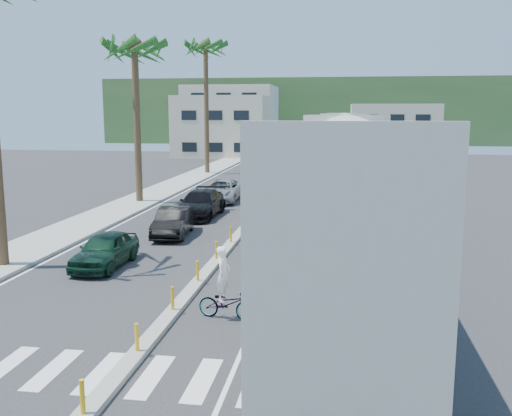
{
  "coord_description": "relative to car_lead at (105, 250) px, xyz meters",
  "views": [
    {
      "loc": [
        4.88,
        -13.69,
        5.98
      ],
      "look_at": [
        1.39,
        9.47,
        2.0
      ],
      "focal_mm": 40.0,
      "sensor_mm": 36.0,
      "label": 1
    }
  ],
  "objects": [
    {
      "name": "cyclist",
      "position": [
        5.78,
        -4.84,
        0.0
      ],
      "size": [
        1.27,
        1.99,
        2.16
      ],
      "rotation": [
        0.0,
        0.0,
        1.38
      ],
      "color": "#9EA0A5",
      "rests_on": "ground"
    },
    {
      "name": "sidewalk",
      "position": [
        -4.37,
        18.29,
        -0.6
      ],
      "size": [
        3.0,
        90.0,
        0.15
      ],
      "primitive_type": "cube",
      "color": "gray",
      "rests_on": "ground"
    },
    {
      "name": "median",
      "position": [
        4.13,
        13.25,
        -0.59
      ],
      "size": [
        0.45,
        60.0,
        0.85
      ],
      "color": "gray",
      "rests_on": "ground"
    },
    {
      "name": "car_rear",
      "position": [
        1.06,
        16.8,
        0.04
      ],
      "size": [
        2.49,
        5.2,
        1.43
      ],
      "primitive_type": "imported",
      "rotation": [
        0.0,
        0.0,
        -0.01
      ],
      "color": "#ACAFB2",
      "rests_on": "ground"
    },
    {
      "name": "car_second",
      "position": [
        1.0,
        5.8,
        0.01
      ],
      "size": [
        2.2,
        4.42,
        1.37
      ],
      "primitive_type": "imported",
      "rotation": [
        0.0,
        0.0,
        0.09
      ],
      "color": "black",
      "rests_on": "ground"
    },
    {
      "name": "lane_markings",
      "position": [
        1.98,
        18.29,
        -0.67
      ],
      "size": [
        9.42,
        90.0,
        0.01
      ],
      "color": "silver",
      "rests_on": "ground"
    },
    {
      "name": "palm_trees",
      "position": [
        -3.97,
        15.99,
        10.13
      ],
      "size": [
        3.5,
        37.2,
        13.75
      ],
      "color": "brown",
      "rests_on": "ground"
    },
    {
      "name": "ground",
      "position": [
        4.13,
        -6.71,
        -0.68
      ],
      "size": [
        140.0,
        140.0,
        0.0
      ],
      "primitive_type": "plane",
      "color": "#28282B",
      "rests_on": "ground"
    },
    {
      "name": "car_third",
      "position": [
        1.05,
        10.97,
        0.08
      ],
      "size": [
        2.4,
        5.31,
        1.51
      ],
      "primitive_type": "imported",
      "rotation": [
        0.0,
        0.0,
        -0.03
      ],
      "color": "black",
      "rests_on": "ground"
    },
    {
      "name": "car_lead",
      "position": [
        0.0,
        0.0,
        0.0
      ],
      "size": [
        1.68,
        4.01,
        1.35
      ],
      "primitive_type": "imported",
      "rotation": [
        0.0,
        0.0,
        -0.01
      ],
      "color": "#103120",
      "rests_on": "ground"
    },
    {
      "name": "crosswalk",
      "position": [
        4.13,
        -8.71,
        -0.67
      ],
      "size": [
        14.0,
        2.2,
        0.01
      ],
      "primitive_type": "cube",
      "color": "silver",
      "rests_on": "ground"
    },
    {
      "name": "hillside",
      "position": [
        4.13,
        93.29,
        5.32
      ],
      "size": [
        80.0,
        20.0,
        12.0
      ],
      "primitive_type": "cube",
      "color": "#385628",
      "rests_on": "ground"
    },
    {
      "name": "freight_train",
      "position": [
        9.13,
        14.59,
        2.23
      ],
      "size": [
        3.0,
        60.94,
        5.85
      ],
      "color": "#B0AFA2",
      "rests_on": "ground"
    },
    {
      "name": "rails",
      "position": [
        9.13,
        21.29,
        -0.65
      ],
      "size": [
        1.56,
        100.0,
        0.06
      ],
      "color": "black",
      "rests_on": "ground"
    },
    {
      "name": "buildings",
      "position": [
        -2.29,
        64.94,
        3.69
      ],
      "size": [
        38.0,
        27.0,
        10.0
      ],
      "color": "beige",
      "rests_on": "ground"
    }
  ]
}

